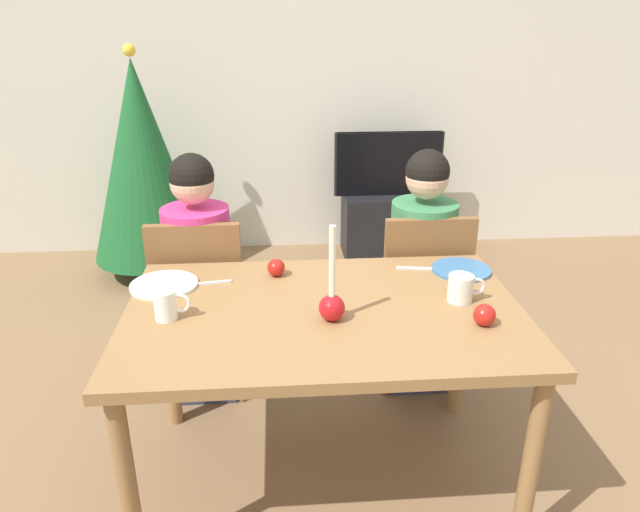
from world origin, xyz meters
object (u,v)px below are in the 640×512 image
at_px(christmas_tree, 142,162).
at_px(plate_left, 164,285).
at_px(dining_table, 324,330).
at_px(mug_right, 461,288).
at_px(candle_centerpiece, 332,301).
at_px(person_left_child, 201,283).
at_px(tv_stand, 386,225).
at_px(tv, 388,164).
at_px(mug_left, 167,305).
at_px(apple_near_candle, 484,315).
at_px(plate_right, 461,270).
at_px(chair_left, 201,298).
at_px(person_right_child, 420,276).
at_px(apple_by_left_plate, 276,268).
at_px(chair_right, 421,290).

distance_m(christmas_tree, plate_left, 1.91).
bearing_deg(dining_table, mug_right, 3.29).
relative_size(candle_centerpiece, mug_right, 2.48).
bearing_deg(person_left_child, mug_right, -31.11).
distance_m(tv_stand, tv, 0.47).
distance_m(mug_left, apple_near_candle, 1.07).
relative_size(person_left_child, plate_left, 4.58).
bearing_deg(dining_table, apple_near_candle, -16.31).
height_order(person_left_child, plate_right, person_left_child).
bearing_deg(apple_near_candle, plate_right, 82.32).
relative_size(christmas_tree, apple_near_candle, 20.65).
bearing_deg(dining_table, chair_left, 130.35).
distance_m(person_right_child, apple_by_left_plate, 0.79).
bearing_deg(tv, person_right_child, -95.20).
distance_m(plate_left, mug_right, 1.11).
bearing_deg(apple_by_left_plate, plate_left, -171.39).
bearing_deg(christmas_tree, tv, 6.95).
height_order(tv, mug_left, tv).
bearing_deg(apple_near_candle, chair_right, 91.03).
height_order(dining_table, chair_left, chair_left).
bearing_deg(tv_stand, mug_left, -117.18).
bearing_deg(chair_right, apple_by_left_plate, -155.33).
bearing_deg(tv_stand, christmas_tree, -173.08).
bearing_deg(apple_by_left_plate, christmas_tree, 116.14).
distance_m(person_right_child, plate_left, 1.19).
xyz_separation_m(person_left_child, mug_right, (1.01, -0.61, 0.23)).
bearing_deg(mug_right, candle_centerpiece, -167.39).
bearing_deg(apple_by_left_plate, person_left_child, 135.66).
xyz_separation_m(tv, candle_centerpiece, (-0.64, -2.38, 0.11)).
xyz_separation_m(person_left_child, mug_left, (-0.02, -0.67, 0.23)).
bearing_deg(tv_stand, tv, 90.00).
bearing_deg(mug_left, candle_centerpiece, -5.19).
relative_size(mug_right, apple_near_candle, 1.82).
height_order(person_left_child, tv_stand, person_left_child).
height_order(tv, christmas_tree, christmas_tree).
xyz_separation_m(dining_table, candle_centerpiece, (0.02, -0.08, 0.15)).
bearing_deg(mug_left, mug_right, 3.12).
bearing_deg(candle_centerpiece, mug_left, 174.81).
relative_size(dining_table, apple_near_candle, 18.68).
xyz_separation_m(person_left_child, christmas_tree, (-0.53, 1.45, 0.23)).
height_order(chair_right, plate_right, chair_right).
relative_size(person_right_child, mug_left, 9.54).
bearing_deg(candle_centerpiece, apple_by_left_plate, 116.20).
relative_size(person_right_child, plate_left, 4.58).
bearing_deg(chair_right, apple_near_candle, -88.97).
relative_size(tv_stand, plate_right, 2.71).
height_order(tv, mug_right, tv).
bearing_deg(plate_right, mug_left, -164.20).
height_order(chair_right, apple_by_left_plate, chair_right).
bearing_deg(tv_stand, chair_right, -95.10).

